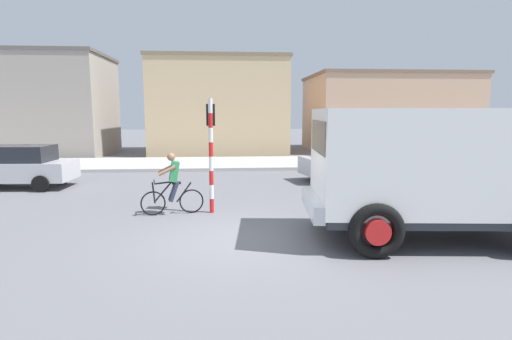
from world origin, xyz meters
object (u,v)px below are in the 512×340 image
(car_red_near, at_px, (18,166))
(car_white_mid, at_px, (349,161))
(traffic_light_pole, at_px, (211,140))
(car_far_side, at_px, (436,161))
(cyclist, at_px, (172,184))
(truck_foreground, at_px, (435,165))

(car_red_near, height_order, car_white_mid, same)
(traffic_light_pole, height_order, car_white_mid, traffic_light_pole)
(car_white_mid, relative_size, car_far_side, 0.99)
(traffic_light_pole, distance_m, car_white_mid, 7.49)
(cyclist, bearing_deg, car_red_near, 144.83)
(traffic_light_pole, bearing_deg, truck_foreground, -29.53)
(cyclist, xyz_separation_m, traffic_light_pole, (1.07, 0.18, 1.20))
(truck_foreground, relative_size, car_white_mid, 1.32)
(truck_foreground, distance_m, cyclist, 6.66)
(car_white_mid, bearing_deg, car_red_near, -177.04)
(car_red_near, bearing_deg, truck_foreground, -29.80)
(car_red_near, relative_size, car_white_mid, 0.95)
(truck_foreground, bearing_deg, car_far_side, 61.01)
(car_red_near, xyz_separation_m, car_white_mid, (12.87, 0.67, 0.00))
(car_white_mid, distance_m, car_far_side, 3.56)
(car_red_near, relative_size, car_far_side, 0.94)
(traffic_light_pole, xyz_separation_m, car_far_side, (9.06, 4.53, -1.25))
(car_white_mid, bearing_deg, truck_foreground, -93.97)
(truck_foreground, xyz_separation_m, car_white_mid, (0.54, 7.73, -0.85))
(cyclist, relative_size, car_red_near, 0.42)
(car_red_near, distance_m, car_white_mid, 12.89)
(truck_foreground, bearing_deg, car_white_mid, 86.03)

